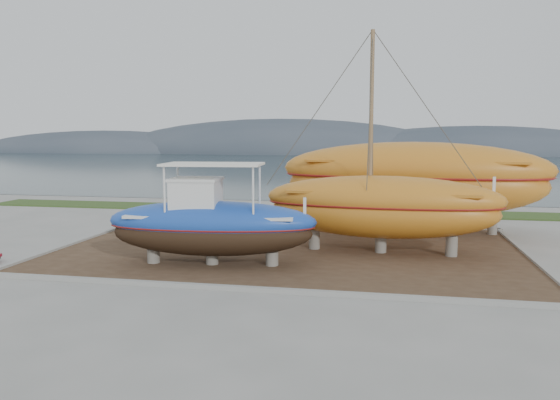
% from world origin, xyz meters
% --- Properties ---
extents(ground, '(140.00, 140.00, 0.00)m').
position_xyz_m(ground, '(0.00, 0.00, 0.00)').
color(ground, gray).
rests_on(ground, ground).
extents(dirt_patch, '(18.00, 12.00, 0.06)m').
position_xyz_m(dirt_patch, '(0.00, 4.00, 0.03)').
color(dirt_patch, '#422D1E').
rests_on(dirt_patch, ground).
extents(curb_frame, '(18.60, 12.60, 0.15)m').
position_xyz_m(curb_frame, '(0.00, 4.00, 0.07)').
color(curb_frame, gray).
rests_on(curb_frame, ground).
extents(grass_strip, '(44.00, 3.00, 0.08)m').
position_xyz_m(grass_strip, '(0.00, 15.50, 0.04)').
color(grass_strip, '#284219').
rests_on(grass_strip, ground).
extents(sea, '(260.00, 100.00, 0.04)m').
position_xyz_m(sea, '(0.00, 70.00, 0.00)').
color(sea, '#16292D').
rests_on(sea, ground).
extents(mountain_ridge, '(200.00, 36.00, 20.00)m').
position_xyz_m(mountain_ridge, '(0.00, 125.00, 0.00)').
color(mountain_ridge, '#333D49').
rests_on(mountain_ridge, ground).
extents(blue_caique, '(7.60, 3.02, 3.57)m').
position_xyz_m(blue_caique, '(-2.24, 0.79, 1.85)').
color(blue_caique, '#1C48B1').
rests_on(blue_caique, dirt_patch).
extents(white_dinghy, '(4.08, 2.11, 1.17)m').
position_xyz_m(white_dinghy, '(-5.42, 4.91, 0.64)').
color(white_dinghy, white).
rests_on(white_dinghy, dirt_patch).
extents(orange_sailboat, '(9.30, 3.28, 8.49)m').
position_xyz_m(orange_sailboat, '(3.60, 3.95, 4.30)').
color(orange_sailboat, '#BD701D').
rests_on(orange_sailboat, dirt_patch).
extents(orange_bare_hull, '(12.83, 4.75, 4.12)m').
position_xyz_m(orange_bare_hull, '(4.98, 9.17, 2.12)').
color(orange_bare_hull, '#BD701D').
rests_on(orange_bare_hull, dirt_patch).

